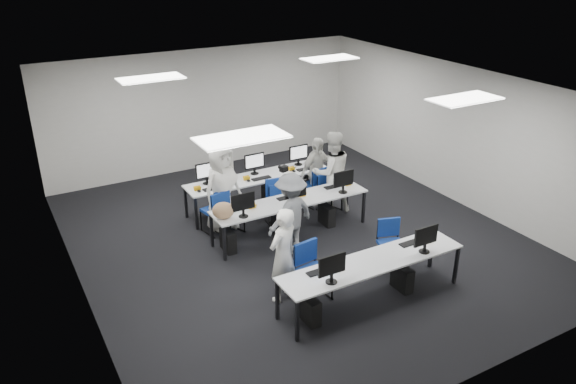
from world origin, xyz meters
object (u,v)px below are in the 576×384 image
chair_3 (279,211)px  student_1 (331,172)px  student_3 (316,172)px  chair_4 (329,199)px  student_2 (222,188)px  photographer (291,214)px  desk_front (373,264)px  chair_0 (313,281)px  chair_1 (390,253)px  student_0 (283,255)px  chair_7 (314,192)px  chair_5 (216,219)px  chair_6 (278,207)px  chair_2 (229,220)px  desk_mid (291,203)px

chair_3 → student_1: (1.28, 0.04, 0.59)m
chair_3 → student_3: 1.36m
chair_4 → student_2: size_ratio=0.45×
photographer → student_1: bearing=-160.3°
desk_front → chair_0: bearing=145.5°
chair_1 → student_2: (-1.99, 2.80, 0.62)m
chair_4 → student_0: student_0 is taller
photographer → chair_0: bearing=59.1°
student_2 → chair_7: bearing=-16.3°
chair_3 → student_2: bearing=167.3°
student_0 → student_3: (2.38, 2.80, -0.04)m
student_1 → student_3: 0.47m
chair_7 → student_3: size_ratio=0.58×
student_1 → student_0: bearing=54.1°
student_1 → chair_7: bearing=-61.5°
photographer → chair_5: bearing=-72.1°
chair_6 → chair_0: bearing=-85.6°
chair_3 → chair_5: 1.29m
chair_1 → student_0: (-2.14, 0.08, 0.53)m
chair_2 → chair_3: (1.02, -0.20, 0.03)m
chair_3 → chair_7: chair_3 is taller
chair_3 → student_3: (1.18, 0.48, 0.47)m
chair_5 → student_0: student_0 is taller
chair_5 → student_3: bearing=-8.5°
chair_1 → desk_mid: bearing=133.5°
chair_0 → chair_7: (1.90, 3.02, -0.02)m
desk_mid → student_0: bearing=-123.0°
chair_1 → student_3: size_ratio=0.57×
student_2 → student_3: bearing=-16.5°
chair_0 → chair_3: chair_3 is taller
desk_mid → student_0: size_ratio=1.99×
chair_3 → chair_6: (0.10, 0.26, -0.04)m
desk_mid → chair_2: (-1.03, 0.66, -0.41)m
chair_2 → student_0: student_0 is taller
desk_mid → chair_2: chair_2 is taller
chair_3 → desk_front: bearing=-82.0°
chair_7 → chair_0: bearing=-130.3°
chair_4 → chair_5: size_ratio=0.89×
chair_0 → student_2: bearing=88.3°
student_1 → photographer: bearing=44.8°
desk_front → photographer: (-0.34, 2.00, 0.10)m
desk_front → chair_1: bearing=35.3°
chair_4 → student_2: bearing=152.9°
student_2 → chair_5: bearing=175.7°
chair_3 → chair_7: bearing=31.3°
desk_mid → chair_6: size_ratio=3.81×
chair_3 → chair_4: chair_3 is taller
student_2 → chair_0: bearing=-103.0°
chair_7 → chair_4: bearing=-82.1°
student_0 → desk_front: bearing=126.1°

